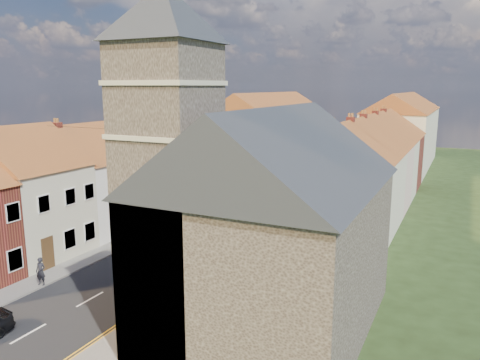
# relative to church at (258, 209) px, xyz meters

# --- Properties ---
(ground) EXTENTS (160.00, 160.00, 0.00)m
(ground) POSITION_rel_church_xyz_m (-9.36, -3.32, -5.88)
(ground) COLOR #334B20
(ground) RESTS_ON ground
(road) EXTENTS (7.00, 90.00, 0.02)m
(road) POSITION_rel_church_xyz_m (-9.36, 26.68, -5.87)
(road) COLOR black
(road) RESTS_ON ground
(pavement_left) EXTENTS (1.80, 90.00, 0.12)m
(pavement_left) POSITION_rel_church_xyz_m (-13.76, 26.68, -5.82)
(pavement_left) COLOR gray
(pavement_left) RESTS_ON ground
(pavement_right) EXTENTS (1.80, 90.00, 0.12)m
(pavement_right) POSITION_rel_church_xyz_m (-4.96, 26.68, -5.82)
(pavement_right) COLOR gray
(pavement_right) RESTS_ON ground
(church) EXTENTS (11.25, 14.25, 15.20)m
(church) POSITION_rel_church_xyz_m (0.00, 0.00, 0.00)
(church) COLOR #332A24
(church) RESTS_ON ground
(cottage_r_tudor) EXTENTS (8.30, 5.20, 9.00)m
(cottage_r_tudor) POSITION_rel_church_xyz_m (-0.09, 9.37, -1.41)
(cottage_r_tudor) COLOR beige
(cottage_r_tudor) RESTS_ON ground
(cottage_r_white_near) EXTENTS (8.30, 6.00, 9.00)m
(cottage_r_white_near) POSITION_rel_church_xyz_m (-0.06, 14.77, -1.40)
(cottage_r_white_near) COLOR beige
(cottage_r_white_near) RESTS_ON ground
(cottage_r_cream_mid) EXTENTS (8.30, 5.20, 9.00)m
(cottage_r_cream_mid) POSITION_rel_church_xyz_m (-0.06, 20.17, -1.40)
(cottage_r_cream_mid) COLOR beige
(cottage_r_cream_mid) RESTS_ON ground
(cottage_r_pink) EXTENTS (8.30, 6.00, 9.00)m
(cottage_r_pink) POSITION_rel_church_xyz_m (-0.06, 25.57, -1.40)
(cottage_r_pink) COLOR #B49A8E
(cottage_r_pink) RESTS_ON ground
(cottage_r_white_far) EXTENTS (8.30, 5.20, 9.00)m
(cottage_r_white_far) POSITION_rel_church_xyz_m (-0.06, 30.97, -1.40)
(cottage_r_white_far) COLOR beige
(cottage_r_white_far) RESTS_ON ground
(cottage_r_cream_far) EXTENTS (8.30, 6.00, 9.00)m
(cottage_r_cream_far) POSITION_rel_church_xyz_m (-0.06, 36.37, -1.40)
(cottage_r_cream_far) COLOR maroon
(cottage_r_cream_far) RESTS_ON ground
(cottage_l_cream) EXTENTS (8.30, 6.30, 9.10)m
(cottage_l_cream) POSITION_rel_church_xyz_m (-18.66, 2.22, -1.35)
(cottage_l_cream) COLOR beige
(cottage_l_cream) RESTS_ON ground
(cottage_l_white) EXTENTS (8.30, 6.90, 8.80)m
(cottage_l_white) POSITION_rel_church_xyz_m (-18.66, 8.62, -1.51)
(cottage_l_white) COLOR silver
(cottage_l_white) RESTS_ON ground
(cottage_l_brick_mid) EXTENTS (8.30, 5.70, 9.10)m
(cottage_l_brick_mid) POSITION_rel_church_xyz_m (-18.66, 14.72, -1.35)
(cottage_l_brick_mid) COLOR beige
(cottage_l_brick_mid) RESTS_ON ground
(cottage_l_pink) EXTENTS (8.30, 6.30, 8.80)m
(cottage_l_pink) POSITION_rel_church_xyz_m (-18.66, 20.52, -1.51)
(cottage_l_pink) COLOR silver
(cottage_l_pink) RESTS_ON ground
(block_right_far) EXTENTS (8.30, 24.20, 10.50)m
(block_right_far) POSITION_rel_church_xyz_m (-0.06, 51.68, -0.58)
(block_right_far) COLOR beige
(block_right_far) RESTS_ON ground
(block_left_far) EXTENTS (8.30, 24.20, 10.50)m
(block_left_far) POSITION_rel_church_xyz_m (-18.66, 46.68, -0.58)
(block_left_far) COLOR maroon
(block_left_far) RESTS_ON ground
(lamppost) EXTENTS (0.88, 0.15, 6.00)m
(lamppost) POSITION_rel_church_xyz_m (-13.17, 16.68, -2.34)
(lamppost) COLOR black
(lamppost) RESTS_ON pavement_left
(car_far) EXTENTS (3.13, 5.08, 1.37)m
(car_far) POSITION_rel_church_xyz_m (-12.18, 30.68, -5.19)
(car_far) COLOR navy
(car_far) RESTS_ON ground
(car_distant) EXTENTS (3.08, 4.89, 1.26)m
(car_distant) POSITION_rel_church_xyz_m (-12.56, 47.28, -5.25)
(car_distant) COLOR silver
(car_distant) RESTS_ON ground
(pedestrian_left) EXTENTS (0.67, 0.52, 1.63)m
(pedestrian_left) POSITION_rel_church_xyz_m (-13.06, -1.27, -4.94)
(pedestrian_left) COLOR black
(pedestrian_left) RESTS_ON pavement_left
(pedestrian_right) EXTENTS (0.79, 0.61, 1.62)m
(pedestrian_right) POSITION_rel_church_xyz_m (-5.11, 15.19, -4.95)
(pedestrian_right) COLOR black
(pedestrian_right) RESTS_ON pavement_right
(pedestrian_right_b) EXTENTS (0.92, 0.76, 1.75)m
(pedestrian_right_b) POSITION_rel_church_xyz_m (-5.66, 17.40, -4.88)
(pedestrian_right_b) COLOR #292521
(pedestrian_right_b) RESTS_ON pavement_right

